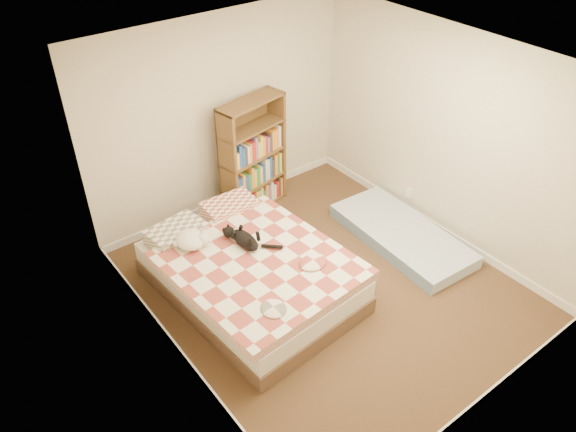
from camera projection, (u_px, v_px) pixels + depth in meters
room at (330, 195)px, 5.47m from camera, size 3.51×4.01×2.51m
bed at (249, 271)px, 5.96m from camera, size 1.74×2.30×0.59m
bookshelf at (252, 169)px, 7.10m from camera, size 0.96×0.47×1.50m
floor_mattress at (401, 235)px, 6.77m from camera, size 0.91×1.83×0.16m
black_cat at (244, 238)px, 5.89m from camera, size 0.31×0.68×0.15m
white_dog at (192, 240)px, 5.84m from camera, size 0.35×0.36×0.16m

